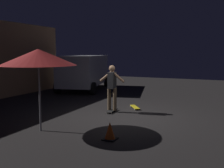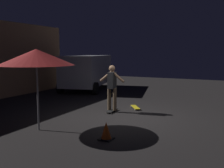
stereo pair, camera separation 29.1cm
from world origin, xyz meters
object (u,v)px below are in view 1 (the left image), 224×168
Objects in this scene: skater at (112,84)px; traffic_cone at (110,131)px; parked_van at (84,70)px; patio_umbrella at (38,57)px; skateboard_spare at (135,107)px; skateboard_ridden at (112,110)px.

traffic_cone is at bearing -156.77° from skater.
patio_umbrella reaches higher than parked_van.
skater is (2.95, -0.89, -1.04)m from patio_umbrella.
skater is at bearing -16.76° from patio_umbrella.
patio_umbrella is 3.05× the size of skateboard_spare.
parked_van reaches higher than skateboard_ridden.
traffic_cone reaches higher than skateboard_ridden.
skateboard_ridden is at bearing -139.98° from parked_van.
skateboard_ridden is 1.72× the size of traffic_cone.
skater is at bearing 147.48° from skateboard_spare.
skateboard_spare is at bearing -32.52° from skateboard_ridden.
patio_umbrella is 3.68m from skateboard_ridden.
parked_van is at bearing 50.21° from skateboard_spare.
patio_umbrella is 3.25m from skater.
skateboard_ridden is at bearing -16.76° from patio_umbrella.
skateboard_spare is 0.45× the size of skater.
traffic_cone is (-3.72, -0.62, 0.16)m from skateboard_spare.
parked_van is 9.09m from traffic_cone.
traffic_cone is (-7.46, -5.11, -0.95)m from parked_van.
parked_van reaches higher than skateboard_spare.
skater is at bearing -139.98° from parked_van.
skateboard_ridden is 1.08m from skateboard_spare.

